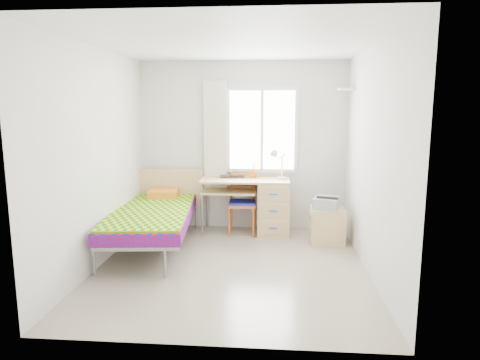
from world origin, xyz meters
name	(u,v)px	position (x,y,z in m)	size (l,w,h in m)	color
floor	(232,267)	(0.00, 0.00, 0.00)	(3.50, 3.50, 0.00)	#BCAD93
ceiling	(231,43)	(0.00, 0.00, 2.60)	(3.50, 3.50, 0.00)	white
wall_back	(243,146)	(0.00, 1.75, 1.30)	(3.20, 3.20, 0.00)	silver
wall_left	(98,159)	(-1.60, 0.00, 1.30)	(3.50, 3.50, 0.00)	silver
wall_right	(372,161)	(1.60, 0.00, 1.30)	(3.50, 3.50, 0.00)	silver
window	(262,130)	(0.30, 1.73, 1.55)	(1.10, 0.04, 1.30)	white
curtain	(215,137)	(-0.42, 1.68, 1.45)	(0.35, 0.05, 1.70)	beige
floating_shelf	(346,89)	(1.49, 1.40, 2.15)	(0.20, 0.32, 0.03)	white
bed	(154,215)	(-1.13, 0.66, 0.46)	(1.22, 2.26, 0.94)	gray
desk	(269,204)	(0.42, 1.45, 0.45)	(1.34, 0.62, 0.83)	tan
chair	(243,199)	(0.03, 1.44, 0.52)	(0.43, 0.43, 0.93)	#9A3F1D
cabinet	(327,226)	(1.25, 1.03, 0.25)	(0.48, 0.42, 0.50)	#D9B76F
printer	(327,202)	(1.23, 1.02, 0.59)	(0.42, 0.46, 0.16)	#A5A9AD
laptop	(233,177)	(-0.14, 1.53, 0.85)	(0.39, 0.25, 0.03)	black
pen_cup	(254,174)	(0.18, 1.60, 0.89)	(0.10, 0.10, 0.12)	orange
task_lamp	(278,161)	(0.55, 1.35, 1.12)	(0.24, 0.34, 0.45)	white
book	(233,195)	(-0.12, 1.43, 0.59)	(0.20, 0.27, 0.02)	gray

